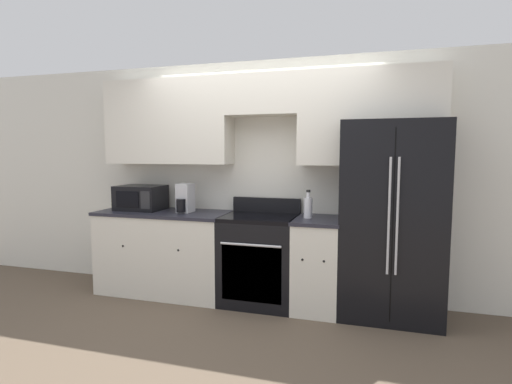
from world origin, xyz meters
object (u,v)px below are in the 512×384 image
Objects in this scene: oven_range at (260,259)px; bottle at (308,207)px; refrigerator at (391,220)px; microwave at (141,198)px.

bottle reaches higher than oven_range.
oven_range is 1.39m from refrigerator.
refrigerator is 3.66× the size of microwave.
bottle is at bearing 0.62° from oven_range.
bottle is at bearing -1.23° from microwave.
oven_range is at bearing -179.38° from bottle.
refrigerator is at bearing -0.36° from microwave.
microwave is 1.95m from bottle.
refrigerator is 0.81m from bottle.
refrigerator is 6.60× the size of bottle.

